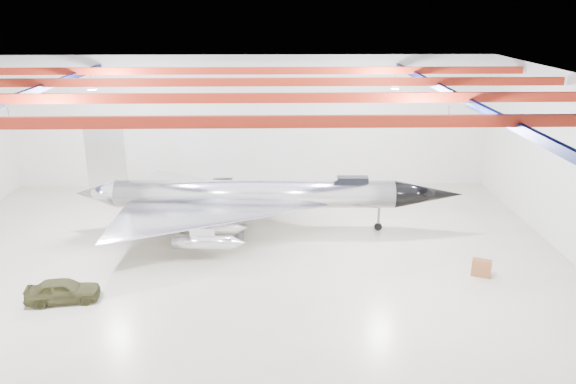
{
  "coord_description": "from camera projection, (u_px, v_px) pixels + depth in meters",
  "views": [
    {
      "loc": [
        2.03,
        -31.36,
        14.95
      ],
      "look_at": [
        2.8,
        2.0,
        3.68
      ],
      "focal_mm": 35.0,
      "sensor_mm": 36.0,
      "label": 1
    }
  ],
  "objects": [
    {
      "name": "jet_aircraft",
      "position": [
        254.0,
        198.0,
        38.19
      ],
      "size": [
        26.45,
        15.54,
        7.21
      ],
      "rotation": [
        0.0,
        0.0,
        -0.03
      ],
      "color": "silver",
      "rests_on": "floor"
    },
    {
      "name": "desk",
      "position": [
        481.0,
        268.0,
        32.23
      ],
      "size": [
        1.2,
        0.93,
        0.99
      ],
      "primitive_type": "cube",
      "rotation": [
        0.0,
        0.0,
        -0.42
      ],
      "color": "brown",
      "rests_on": "floor"
    },
    {
      "name": "toolbox_red",
      "position": [
        257.0,
        205.0,
        43.22
      ],
      "size": [
        0.63,
        0.58,
        0.36
      ],
      "primitive_type": "cube",
      "rotation": [
        0.0,
        0.0,
        -0.42
      ],
      "color": "maroon",
      "rests_on": "floor"
    },
    {
      "name": "ceiling",
      "position": [
        238.0,
        78.0,
        30.93
      ],
      "size": [
        40.0,
        40.0,
        0.0
      ],
      "primitive_type": "plane",
      "rotation": [
        3.14,
        0.0,
        0.0
      ],
      "color": "#0A0F38",
      "rests_on": "wall_back"
    },
    {
      "name": "spares_box",
      "position": [
        294.0,
        210.0,
        42.29
      ],
      "size": [
        0.4,
        0.4,
        0.32
      ],
      "primitive_type": "cylinder",
      "rotation": [
        0.0,
        0.0,
        0.16
      ],
      "color": "#59595B",
      "rests_on": "floor"
    },
    {
      "name": "oil_barrel",
      "position": [
        240.0,
        227.0,
        38.86
      ],
      "size": [
        0.67,
        0.59,
        0.41
      ],
      "primitive_type": "cube",
      "rotation": [
        0.0,
        0.0,
        -0.23
      ],
      "color": "olive",
      "rests_on": "floor"
    },
    {
      "name": "ceiling_structure",
      "position": [
        239.0,
        91.0,
        31.14
      ],
      "size": [
        39.5,
        29.5,
        1.08
      ],
      "color": "maroon",
      "rests_on": "ceiling"
    },
    {
      "name": "engine_drum",
      "position": [
        240.0,
        235.0,
        37.44
      ],
      "size": [
        0.7,
        0.7,
        0.48
      ],
      "primitive_type": "cylinder",
      "rotation": [
        0.0,
        0.0,
        0.39
      ],
      "color": "#59595B",
      "rests_on": "floor"
    },
    {
      "name": "parts_bin",
      "position": [
        271.0,
        209.0,
        42.17
      ],
      "size": [
        0.8,
        0.71,
        0.47
      ],
      "primitive_type": "cube",
      "rotation": [
        0.0,
        0.0,
        0.29
      ],
      "color": "olive",
      "rests_on": "floor"
    },
    {
      "name": "crate_small",
      "position": [
        135.0,
        219.0,
        40.61
      ],
      "size": [
        0.4,
        0.32,
        0.28
      ],
      "primitive_type": "cube",
      "rotation": [
        0.0,
        0.0,
        0.02
      ],
      "color": "#59595B",
      "rests_on": "floor"
    },
    {
      "name": "floor",
      "position": [
        243.0,
        259.0,
        34.44
      ],
      "size": [
        40.0,
        40.0,
        0.0
      ],
      "primitive_type": "plane",
      "color": "#BBB194",
      "rests_on": "ground"
    },
    {
      "name": "jeep",
      "position": [
        63.0,
        290.0,
        29.42
      ],
      "size": [
        3.94,
        2.06,
        1.28
      ],
      "primitive_type": "imported",
      "rotation": [
        0.0,
        0.0,
        1.72
      ],
      "color": "#38381C",
      "rests_on": "floor"
    },
    {
      "name": "wall_back",
      "position": [
        251.0,
        122.0,
        46.89
      ],
      "size": [
        40.0,
        0.0,
        40.0
      ],
      "primitive_type": "plane",
      "rotation": [
        1.57,
        0.0,
        0.0
      ],
      "color": "silver",
      "rests_on": "floor"
    }
  ]
}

